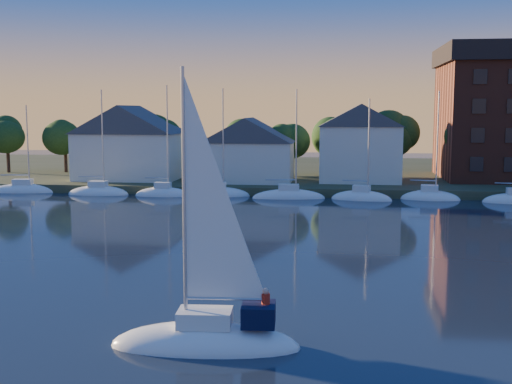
% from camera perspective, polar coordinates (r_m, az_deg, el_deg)
% --- Properties ---
extents(ground, '(260.00, 260.00, 0.00)m').
position_cam_1_polar(ground, '(26.22, -5.32, -15.24)').
color(ground, black).
rests_on(ground, ground).
extents(shoreline_land, '(160.00, 50.00, 2.00)m').
position_cam_1_polar(shoreline_land, '(99.26, 4.26, 1.48)').
color(shoreline_land, '#323B22').
rests_on(shoreline_land, ground).
extents(wooden_dock, '(120.00, 3.00, 1.00)m').
position_cam_1_polar(wooden_dock, '(76.46, 3.29, -0.26)').
color(wooden_dock, brown).
rests_on(wooden_dock, ground).
extents(clubhouse_west, '(13.65, 9.45, 9.64)m').
position_cam_1_polar(clubhouse_west, '(86.20, -11.17, 4.43)').
color(clubhouse_west, silver).
rests_on(clubhouse_west, shoreline_land).
extents(clubhouse_centre, '(11.55, 8.40, 8.08)m').
position_cam_1_polar(clubhouse_centre, '(81.56, -0.64, 3.85)').
color(clubhouse_centre, silver).
rests_on(clubhouse_centre, shoreline_land).
extents(clubhouse_east, '(10.50, 8.40, 9.80)m').
position_cam_1_polar(clubhouse_east, '(82.74, 9.23, 4.41)').
color(clubhouse_east, silver).
rests_on(clubhouse_east, shoreline_land).
extents(tree_line, '(93.40, 5.40, 8.90)m').
position_cam_1_polar(tree_line, '(86.72, 5.19, 5.38)').
color(tree_line, '#3A241A').
rests_on(tree_line, shoreline_land).
extents(moored_fleet, '(87.50, 2.40, 12.05)m').
position_cam_1_polar(moored_fleet, '(73.48, 3.13, -0.48)').
color(moored_fleet, white).
rests_on(moored_fleet, ground).
extents(hero_sailboat, '(8.30, 3.18, 12.90)m').
position_cam_1_polar(hero_sailboat, '(27.96, -4.26, -12.55)').
color(hero_sailboat, white).
rests_on(hero_sailboat, ground).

